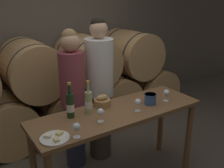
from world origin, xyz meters
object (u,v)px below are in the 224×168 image
Objects in this scene: cheese_plate at (55,138)px; wine_glass_far_left at (76,127)px; blue_crock at (150,99)px; wine_glass_center at (138,102)px; tasting_table at (118,122)px; wine_bottle_red at (70,105)px; person_left at (73,98)px; wine_bottle_white at (89,102)px; wine_glass_left at (101,113)px; bread_basket at (102,102)px; person_right at (100,89)px; wine_glass_right at (167,93)px.

cheese_plate is 0.20m from wine_glass_far_left.
blue_crock is 0.23m from wine_glass_center.
wine_bottle_red is (-0.46, 0.13, 0.25)m from tasting_table.
wine_bottle_white is (-0.04, -0.46, 0.13)m from person_left.
person_left is 4.74× the size of wine_bottle_red.
tasting_table is 0.37m from wine_glass_left.
bread_basket reaches higher than blue_crock.
person_left is 0.35m from person_right.
wine_bottle_red is 0.38m from wine_glass_far_left.
person_left is 12.64× the size of wine_glass_far_left.
wine_glass_right is at bearing -12.99° from wine_bottle_white.
wine_glass_far_left is 0.33m from wine_glass_left.
cheese_plate is 0.90m from wine_glass_center.
cheese_plate is at bearing -133.99° from wine_bottle_red.
bread_basket is 1.32× the size of wine_glass_center.
person_right is at bearing 37.19° from wine_bottle_red.
person_left is at bearing 66.68° from wine_glass_far_left.
wine_glass_left is (0.00, -0.22, -0.02)m from wine_bottle_white.
blue_crock is at bearing -7.63° from tasting_table.
wine_glass_left is (-0.04, -0.68, 0.11)m from person_left.
wine_glass_center is 1.00× the size of wine_glass_right.
cheese_plate is at bearing -149.64° from wine_bottle_white.
person_right is 0.67m from blue_crock.
wine_bottle_red reaches higher than tasting_table.
wine_glass_right is (0.66, -0.27, 0.04)m from bread_basket.
cheese_plate is (-0.51, -0.73, 0.02)m from person_left.
bread_basket is (-0.08, 0.19, 0.18)m from tasting_table.
person_right is at bearing 49.01° from wine_glass_far_left.
wine_glass_center is at bearing 9.20° from wine_glass_far_left.
person_right is at bearing 77.98° from tasting_table.
wine_glass_left is (-0.19, -0.29, 0.04)m from bread_basket.
wine_glass_right is (0.85, -0.20, -0.02)m from wine_bottle_white.
wine_glass_left is 1.00× the size of wine_glass_center.
cheese_plate is (-0.86, -0.73, -0.01)m from person_right.
tasting_table is 0.66m from wine_glass_far_left.
wine_glass_right is (1.04, -0.21, -0.03)m from wine_bottle_red.
person_right is 7.21× the size of cheese_plate.
tasting_table is 5.14× the size of wine_bottle_red.
bread_basket is at bearing 157.69° from wine_glass_right.
person_right is 13.45× the size of wine_glass_center.
wine_glass_far_left is (0.16, -0.08, 0.08)m from cheese_plate.
person_left is at bearing 55.15° from cheese_plate.
person_right reaches higher than cheese_plate.
wine_glass_center reaches higher than blue_crock.
person_left reaches higher than wine_glass_right.
tasting_table is at bearing 11.96° from cheese_plate.
wine_glass_far_left is (-0.35, -0.81, 0.11)m from person_left.
blue_crock is (0.37, -0.05, 0.19)m from tasting_table.
person_left is at bearing 141.08° from wine_glass_right.
blue_crock is at bearing 5.45° from cheese_plate.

